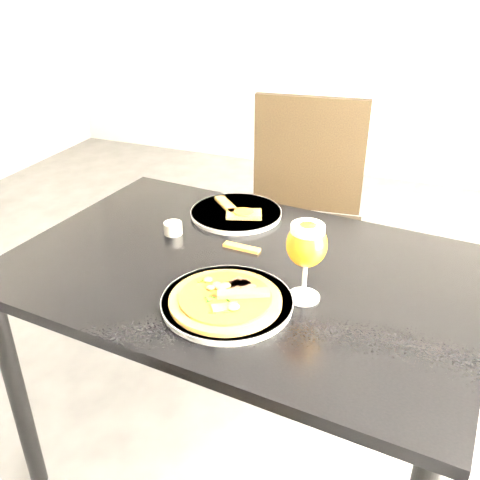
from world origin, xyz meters
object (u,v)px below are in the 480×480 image
at_px(beer_glass, 307,245).
at_px(pizza, 226,299).
at_px(chair_far, 300,219).
at_px(dining_table, 241,294).

bearing_deg(beer_glass, pizza, -145.09).
height_order(chair_far, beer_glass, chair_far).
relative_size(chair_far, pizza, 3.89).
distance_m(chair_far, pizza, 0.95).
xyz_separation_m(dining_table, pizza, (0.04, -0.19, 0.11)).
height_order(dining_table, chair_far, chair_far).
xyz_separation_m(chair_far, pizza, (0.08, -0.92, 0.23)).
bearing_deg(beer_glass, dining_table, 156.33).
bearing_deg(dining_table, chair_far, 98.16).
distance_m(dining_table, beer_glass, 0.31).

